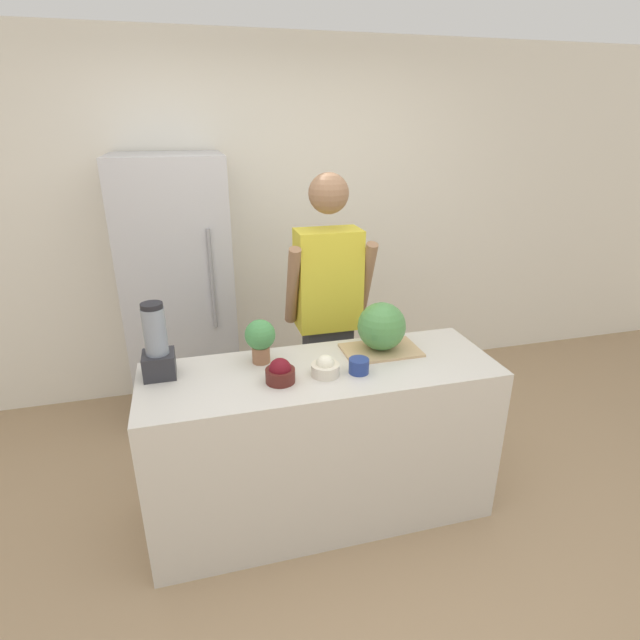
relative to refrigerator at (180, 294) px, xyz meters
name	(u,v)px	position (x,y,z in m)	size (l,w,h in m)	color
ground_plane	(337,549)	(0.67, -1.57, -0.92)	(14.00, 14.00, 0.00)	tan
wall_back	(265,224)	(0.67, 0.37, 0.38)	(8.00, 0.06, 2.60)	white
counter_island	(321,442)	(0.67, -1.27, -0.48)	(1.78, 0.61, 0.88)	beige
refrigerator	(180,294)	(0.00, 0.00, 0.00)	(0.70, 0.66, 1.84)	#B7B7BC
person	(328,315)	(0.87, -0.67, 0.00)	(0.52, 0.28, 1.77)	#333338
cutting_board	(381,350)	(1.03, -1.16, -0.03)	(0.40, 0.26, 0.01)	tan
watermelon	(382,326)	(1.03, -1.15, 0.10)	(0.26, 0.26, 0.26)	#4C8C47
bowl_cherries	(280,372)	(0.45, -1.34, 0.01)	(0.14, 0.14, 0.12)	#511E19
bowl_cream	(325,367)	(0.67, -1.33, 0.00)	(0.14, 0.14, 0.10)	beige
bowl_small_blue	(359,366)	(0.84, -1.35, 0.00)	(0.10, 0.10, 0.07)	navy
blender	(157,346)	(-0.10, -1.13, 0.12)	(0.15, 0.15, 0.37)	#28282D
potted_plant	(260,338)	(0.39, -1.11, 0.10)	(0.15, 0.15, 0.23)	#996647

